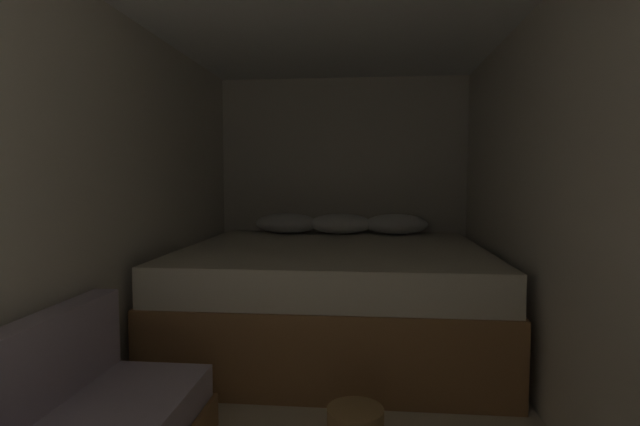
% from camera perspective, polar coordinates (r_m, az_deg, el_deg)
% --- Properties ---
extents(wall_back, '(2.31, 0.05, 2.10)m').
position_cam_1_polar(wall_back, '(4.51, 2.62, 2.15)').
color(wall_back, beige).
rests_on(wall_back, ground).
extents(wall_left, '(0.05, 4.82, 2.10)m').
position_cam_1_polar(wall_left, '(2.49, -27.81, 0.10)').
color(wall_left, beige).
rests_on(wall_left, ground).
extents(wall_right, '(0.05, 4.82, 2.10)m').
position_cam_1_polar(wall_right, '(2.26, 28.90, -0.29)').
color(wall_right, beige).
rests_on(wall_right, ground).
extents(bed, '(2.09, 1.94, 0.90)m').
position_cam_1_polar(bed, '(3.59, 1.70, -9.31)').
color(bed, olive).
rests_on(bed, ground).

